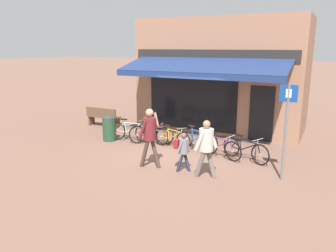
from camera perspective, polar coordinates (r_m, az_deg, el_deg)
name	(u,v)px	position (r m, az deg, el deg)	size (l,w,h in m)	color
ground_plane	(177,154)	(11.05, 1.62, -4.87)	(160.00, 160.00, 0.00)	brown
shop_front	(222,75)	(14.53, 9.36, 8.83)	(6.93, 4.89, 4.66)	#9E7056
bike_rack_rail	(184,135)	(11.46, 2.77, -1.62)	(5.11, 0.04, 0.57)	#47494F
bicycle_silver	(130,131)	(12.55, -6.59, -0.89)	(1.79, 0.61, 0.85)	black
bicycle_red	(151,134)	(12.10, -2.99, -1.48)	(1.66, 0.78, 0.82)	black
bicycle_orange	(172,138)	(11.59, 0.70, -2.14)	(1.64, 0.57, 0.82)	black
bicycle_blue	(196,140)	(11.25, 4.95, -2.49)	(1.76, 0.64, 0.90)	black
bicycle_purple	(219,147)	(10.74, 8.89, -3.57)	(1.65, 0.76, 0.81)	black
bicycle_black	(245,149)	(10.63, 13.28, -4.00)	(1.65, 0.76, 0.79)	black
pedestrian_adult	(150,132)	(9.58, -3.21, -0.98)	(0.64, 0.57, 1.79)	#47382D
pedestrian_child	(183,148)	(9.35, 2.56, -3.79)	(0.48, 0.46, 1.16)	#282D47
pedestrian_second_adult	(206,143)	(8.90, 6.66, -3.03)	(0.60, 0.60, 1.63)	slate
litter_bin	(109,128)	(12.66, -10.20, -0.29)	(0.51, 0.51, 1.01)	#23472D
parking_sign	(286,122)	(9.05, 19.91, 0.64)	(0.44, 0.07, 2.64)	slate
park_bench	(103,117)	(14.92, -11.26, 1.62)	(1.60, 0.45, 0.87)	brown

